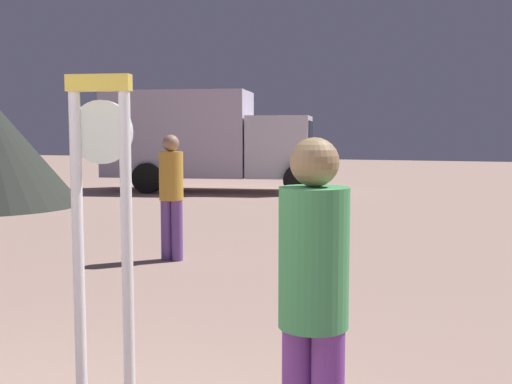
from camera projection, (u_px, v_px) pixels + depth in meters
name	position (u px, v px, depth m)	size (l,w,h in m)	color
standing_clock	(102.00, 213.00, 3.84)	(0.40, 0.16, 2.13)	white
person_near_clock	(313.00, 300.00, 3.00)	(0.34, 0.34, 1.76)	purple
person_distant	(171.00, 191.00, 8.72)	(0.34, 0.34, 1.75)	#704999
box_truck_near	(201.00, 138.00, 19.25)	(6.76, 3.49, 3.04)	silver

